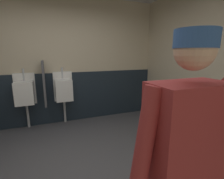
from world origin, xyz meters
TOP-DOWN VIEW (x-y plane):
  - ground_plane at (0.00, 0.00)m, footprint 4.99×4.50m
  - wall_back at (0.00, 2.01)m, footprint 4.99×0.12m
  - wall_right at (2.26, 0.00)m, footprint 0.12×4.50m
  - wainscot_band_back at (0.00, 1.94)m, footprint 4.39×0.03m
  - urinal_left at (-0.73, 1.79)m, footprint 0.40×0.34m
  - urinal_middle at (0.02, 1.79)m, footprint 0.40×0.34m
  - privacy_divider_panel at (-0.35, 1.72)m, footprint 0.04×0.40m
  - person at (0.41, -1.22)m, footprint 0.65×0.60m

SIDE VIEW (x-z plane):
  - ground_plane at x=0.00m, z-range -0.04..0.00m
  - wainscot_band_back at x=0.00m, z-range 0.00..1.12m
  - urinal_left at x=-0.73m, z-range 0.16..1.40m
  - urinal_middle at x=0.02m, z-range 0.16..1.40m
  - privacy_divider_panel at x=-0.35m, z-range 0.50..1.40m
  - person at x=0.41m, z-range 0.14..1.79m
  - wall_back at x=0.00m, z-range 0.00..2.73m
  - wall_right at x=2.26m, z-range 0.00..2.73m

